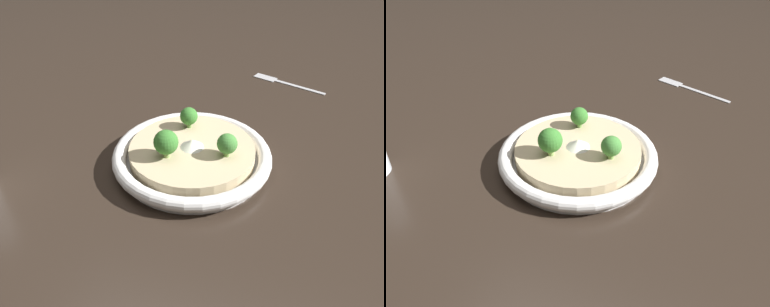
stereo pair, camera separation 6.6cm
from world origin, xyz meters
TOP-DOWN VIEW (x-y plane):
  - ground_plane at (0.00, 0.00)m, footprint 6.00×6.00m
  - risotto_bowl at (0.00, 0.00)m, footprint 0.28×0.28m
  - cheese_sprinkle at (0.00, -0.00)m, footprint 0.04×0.04m
  - broccoli_front_right at (0.04, -0.03)m, footprint 0.04×0.04m
  - broccoli_back at (0.01, 0.06)m, footprint 0.03×0.03m
  - broccoli_front_left at (-0.06, -0.02)m, footprint 0.03×0.03m
  - fork_utensil at (-0.39, 0.12)m, footprint 0.08×0.18m

SIDE VIEW (x-z plane):
  - ground_plane at x=0.00m, z-range 0.00..0.00m
  - fork_utensil at x=-0.39m, z-range 0.00..0.00m
  - risotto_bowl at x=0.00m, z-range 0.00..0.04m
  - cheese_sprinkle at x=0.00m, z-range 0.04..0.05m
  - broccoli_front_left at x=-0.06m, z-range 0.04..0.08m
  - broccoli_back at x=0.01m, z-range 0.04..0.08m
  - broccoli_front_right at x=0.04m, z-range 0.04..0.09m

